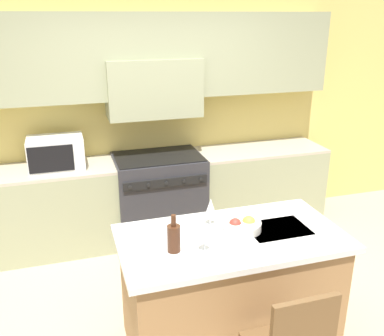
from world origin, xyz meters
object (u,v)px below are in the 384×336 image
(range_stove, at_px, (159,196))
(fruit_bowl, at_px, (242,225))
(wine_glass_near, at_px, (205,231))
(wine_glass_far, at_px, (211,207))
(microwave, at_px, (56,153))
(wine_bottle, at_px, (174,238))

(range_stove, bearing_deg, fruit_bowl, -82.80)
(wine_glass_near, xyz_separation_m, wine_glass_far, (0.16, 0.34, 0.00))
(microwave, bearing_deg, fruit_bowl, -54.55)
(wine_bottle, xyz_separation_m, wine_glass_near, (0.19, -0.06, 0.05))
(wine_bottle, height_order, fruit_bowl, wine_bottle)
(wine_bottle, bearing_deg, microwave, 110.54)
(microwave, relative_size, wine_glass_near, 2.54)
(wine_glass_near, relative_size, fruit_bowl, 0.76)
(range_stove, xyz_separation_m, microwave, (-1.04, 0.02, 0.60))
(range_stove, bearing_deg, wine_glass_far, -89.01)
(wine_glass_far, relative_size, fruit_bowl, 0.76)
(wine_bottle, relative_size, fruit_bowl, 0.94)
(wine_glass_near, bearing_deg, wine_glass_far, 64.66)
(wine_bottle, bearing_deg, wine_glass_far, 38.17)
(wine_bottle, distance_m, wine_glass_near, 0.21)
(range_stove, distance_m, fruit_bowl, 1.82)
(microwave, bearing_deg, wine_glass_near, -65.25)
(microwave, bearing_deg, range_stove, -1.03)
(microwave, distance_m, fruit_bowl, 2.17)
(wine_glass_far, distance_m, fruit_bowl, 0.26)
(wine_glass_far, bearing_deg, wine_bottle, -141.83)
(microwave, bearing_deg, wine_glass_far, -56.82)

